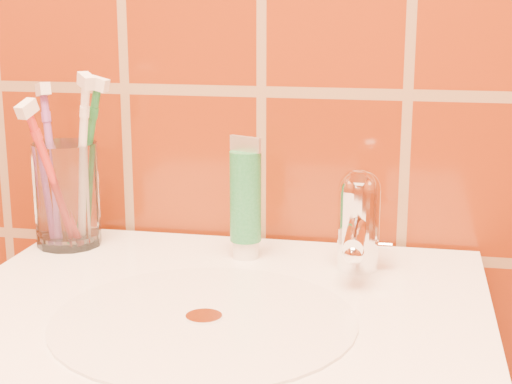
# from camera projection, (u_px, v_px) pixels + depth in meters

# --- Properties ---
(glass_tumbler) EXTENTS (0.09, 0.09, 0.13)m
(glass_tumbler) POSITION_uv_depth(u_px,v_px,m) (67.00, 195.00, 0.99)
(glass_tumbler) COLOR white
(glass_tumbler) RESTS_ON pedestal_sink
(toothpaste_tube) EXTENTS (0.04, 0.04, 0.15)m
(toothpaste_tube) POSITION_uv_depth(u_px,v_px,m) (246.00, 202.00, 0.94)
(toothpaste_tube) COLOR white
(toothpaste_tube) RESTS_ON pedestal_sink
(faucet) EXTENTS (0.05, 0.11, 0.12)m
(faucet) POSITION_uv_depth(u_px,v_px,m) (359.00, 217.00, 0.90)
(faucet) COLOR white
(faucet) RESTS_ON pedestal_sink
(toothbrush_0) EXTENTS (0.09, 0.17, 0.22)m
(toothbrush_0) POSITION_uv_depth(u_px,v_px,m) (53.00, 179.00, 0.95)
(toothbrush_0) COLOR red
(toothbrush_0) RESTS_ON glass_tumbler
(toothbrush_1) EXTENTS (0.10, 0.10, 0.22)m
(toothbrush_1) POSITION_uv_depth(u_px,v_px,m) (52.00, 166.00, 0.99)
(toothbrush_1) COLOR #8D499E
(toothbrush_1) RESTS_ON glass_tumbler
(toothbrush_2) EXTENTS (0.09, 0.08, 0.22)m
(toothbrush_2) POSITION_uv_depth(u_px,v_px,m) (86.00, 163.00, 0.98)
(toothbrush_2) COLOR #1F7738
(toothbrush_2) RESTS_ON glass_tumbler
(toothbrush_3) EXTENTS (0.13, 0.13, 0.24)m
(toothbrush_3) POSITION_uv_depth(u_px,v_px,m) (82.00, 163.00, 0.96)
(toothbrush_3) COLOR white
(toothbrush_3) RESTS_ON glass_tumbler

